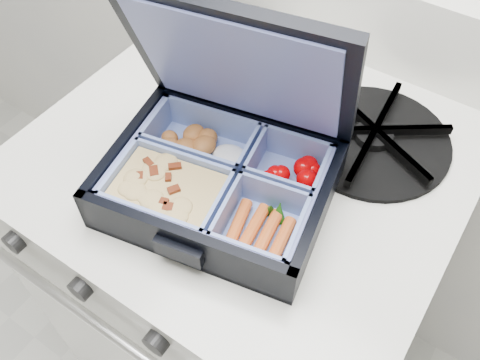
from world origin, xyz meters
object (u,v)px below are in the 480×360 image
Objects in this scene: bento_box at (219,182)px; burner_grate at (374,134)px; fork at (300,143)px; stove at (252,283)px.

bento_box is 1.23× the size of burner_grate.
stove is at bearing -138.45° from fork.
stove is at bearing -147.38° from burner_grate.
fork is (-0.07, -0.06, -0.01)m from burner_grate.
bento_box is 0.13m from fork.
stove is 4.03× the size of burner_grate.
burner_grate is 1.22× the size of fork.
bento_box reaches higher than stove.
bento_box reaches higher than burner_grate.
stove is 0.41m from fork.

